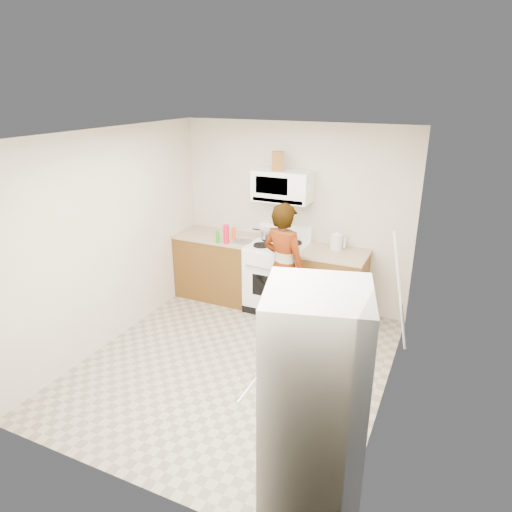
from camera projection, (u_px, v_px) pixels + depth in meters
The scene contains 20 objects.
floor at pixel (235, 364), 5.11m from camera, with size 3.60×3.60×0.00m, color gray.
back_wall at pixel (294, 217), 6.19m from camera, with size 3.20×0.02×2.50m, color beige.
right_wall at pixel (392, 286), 4.05m from camera, with size 0.02×3.60×2.50m, color beige.
cabinet_left at pixel (218, 267), 6.62m from camera, with size 1.12×0.62×0.90m, color brown.
counter_left at pixel (217, 236), 6.46m from camera, with size 1.14×0.64×0.04m, color tan.
cabinet_right at pixel (333, 287), 5.95m from camera, with size 0.80×0.62×0.90m, color brown.
counter_right at pixel (335, 254), 5.79m from camera, with size 0.82×0.64×0.04m, color tan.
gas_range at pixel (277, 275), 6.24m from camera, with size 0.76×0.65×1.13m.
microwave at pixel (283, 186), 5.92m from camera, with size 0.76×0.38×0.40m, color white.
person at pixel (284, 268), 5.60m from camera, with size 0.60×0.39×1.65m, color tan.
fridge at pixel (313, 400), 3.21m from camera, with size 0.70×0.70×1.70m, color #BBBBB7.
kettle at pixel (336, 242), 5.88m from camera, with size 0.16×0.16×0.20m, color silver.
jug at pixel (278, 161), 5.79m from camera, with size 0.14×0.14×0.24m, color brown.
saucepan at pixel (268, 234), 6.27m from camera, with size 0.21×0.21×0.11m, color #B5B4B9.
tray at pixel (289, 248), 5.87m from camera, with size 0.25×0.16×0.05m, color silver.
bottle_spray at pixel (226, 234), 6.07m from camera, with size 0.08×0.08×0.26m, color red.
bottle_hot_sauce at pixel (234, 233), 6.25m from camera, with size 0.06×0.06×0.17m, color #FB4C1B.
bottle_green_cap at pixel (218, 237), 6.12m from camera, with size 0.05×0.05×0.16m, color #1A8518.
pot_lid at pixel (242, 241), 6.19m from camera, with size 0.27×0.27×0.01m, color silver.
broom at pixel (400, 293), 5.11m from camera, with size 0.03×0.03×1.48m, color white.
Camera 1 is at (2.02, -3.87, 2.93)m, focal length 32.00 mm.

